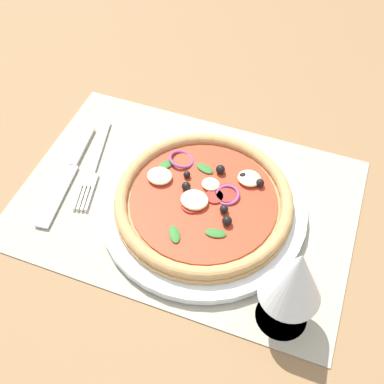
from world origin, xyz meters
The scene contains 7 objects.
ground_plane centered at (0.00, 0.00, -1.20)cm, with size 190.00×140.00×2.40cm, color olive.
placemat centered at (0.00, 0.00, 0.20)cm, with size 48.07×33.49×0.40cm, color #A39984.
plate centered at (-2.89, 0.86, 1.07)cm, with size 29.17×29.17×1.33cm, color white.
pizza centered at (-2.87, 0.78, 2.82)cm, with size 25.09×25.09×2.65cm.
fork centered at (15.44, -0.65, 0.62)cm, with size 5.64×17.86×0.44cm.
knife centered at (18.46, 1.86, 0.65)cm, with size 4.17×20.05×0.62cm.
wine_glass centered at (-17.15, 12.47, 10.05)cm, with size 7.20×7.20×14.90cm.
Camera 1 is at (-15.21, 38.82, 56.19)cm, focal length 44.91 mm.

